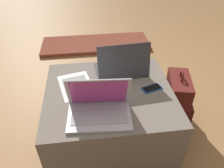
# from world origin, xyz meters

# --- Properties ---
(ground_plane) EXTENTS (14.00, 14.00, 0.00)m
(ground_plane) POSITION_xyz_m (0.00, 0.00, 0.00)
(ground_plane) COLOR #9E7042
(ottoman) EXTENTS (0.83, 0.75, 0.45)m
(ottoman) POSITION_xyz_m (0.00, 0.00, 0.23)
(ottoman) COLOR #3D3832
(ottoman) RESTS_ON ground_plane
(laptop_near) EXTENTS (0.37, 0.25, 0.23)m
(laptop_near) POSITION_xyz_m (-0.08, -0.20, 0.50)
(laptop_near) COLOR #B7B7BC
(laptop_near) RESTS_ON ottoman
(laptop_far) EXTENTS (0.38, 0.27, 0.25)m
(laptop_far) POSITION_xyz_m (0.12, 0.20, 0.51)
(laptop_far) COLOR #333338
(laptop_far) RESTS_ON ottoman
(cell_phone) EXTENTS (0.14, 0.10, 0.01)m
(cell_phone) POSITION_xyz_m (0.28, -0.01, 0.46)
(cell_phone) COLOR #1E4C9E
(cell_phone) RESTS_ON ottoman
(backpack) EXTENTS (0.25, 0.33, 0.49)m
(backpack) POSITION_xyz_m (0.55, 0.10, 0.21)
(backpack) COLOR #5B1E19
(backpack) RESTS_ON ground_plane
(paper_sheet) EXTENTS (0.27, 0.34, 0.00)m
(paper_sheet) POSITION_xyz_m (-0.21, 0.09, 0.46)
(paper_sheet) COLOR white
(paper_sheet) RESTS_ON ottoman
(fireplace_hearth) EXTENTS (1.40, 0.50, 0.04)m
(fireplace_hearth) POSITION_xyz_m (0.00, 1.53, 0.02)
(fireplace_hearth) COLOR brown
(fireplace_hearth) RESTS_ON ground_plane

